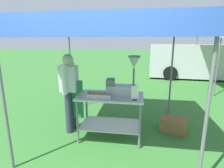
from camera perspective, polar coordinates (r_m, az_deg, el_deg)
ground_plane at (r=8.07m, az=3.44°, el=0.18°), size 70.00×70.00×0.00m
stall_canopy at (r=3.29m, az=-0.28°, el=17.85°), size 2.81×2.65×2.17m
donut_cart at (r=3.40m, az=-0.51°, el=-7.34°), size 1.22×0.69×0.86m
donut_tray at (r=3.25m, az=-3.82°, el=-3.72°), size 0.46×0.27×0.07m
donut_fryer at (r=3.32m, az=3.70°, el=0.39°), size 0.61×0.28×0.73m
menu_sign at (r=3.06m, az=7.30°, el=-3.21°), size 0.13×0.05×0.25m
vendor at (r=3.72m, az=-13.39°, el=-1.58°), size 0.45×0.53×1.61m
supply_crate at (r=4.05m, az=19.07°, el=-12.20°), size 0.62×0.49×0.28m
van_silver at (r=10.31m, az=27.06°, el=6.58°), size 5.39×2.37×1.69m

